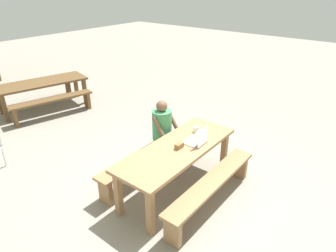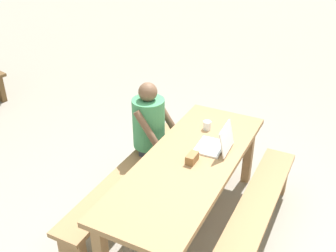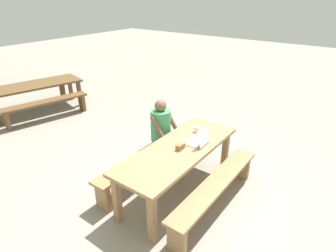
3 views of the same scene
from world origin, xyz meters
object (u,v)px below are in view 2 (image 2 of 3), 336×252
Objects in this scene: coffee_mug at (207,125)px; person_seated at (152,129)px; small_pouch at (192,158)px; laptop at (217,144)px; picnic_table_front at (188,171)px.

person_seated is at bearing 110.72° from coffee_mug.
person_seated is (0.40, 0.63, -0.07)m from small_pouch.
coffee_mug is at bearing -147.17° from laptop.
small_pouch is at bearing -90.14° from picnic_table_front.
small_pouch is 1.59× the size of coffee_mug.
picnic_table_front is at bearing 89.86° from small_pouch.
small_pouch is at bearing -24.77° from laptop.
laptop is 0.38m from coffee_mug.
small_pouch is at bearing -170.57° from coffee_mug.
picnic_table_front is 23.81× the size of coffee_mug.
small_pouch is 0.75m from person_seated.
coffee_mug is 0.07× the size of person_seated.
coffee_mug is at bearing -69.28° from person_seated.
coffee_mug is at bearing 9.43° from small_pouch.
laptop is 2.24× the size of small_pouch.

